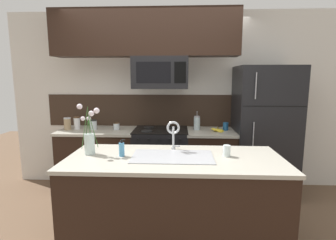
{
  "coord_description": "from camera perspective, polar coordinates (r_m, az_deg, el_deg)",
  "views": [
    {
      "loc": [
        0.28,
        -2.72,
        1.65
      ],
      "look_at": [
        0.13,
        0.27,
        1.16
      ],
      "focal_mm": 28.0,
      "sensor_mm": 36.0,
      "label": 1
    }
  ],
  "objects": [
    {
      "name": "storage_jar_medium",
      "position": [
        3.98,
        -19.21,
        -0.6
      ],
      "size": [
        0.09,
        0.09,
        0.18
      ],
      "color": "silver",
      "rests_on": "back_counter_left"
    },
    {
      "name": "ground_plane",
      "position": [
        3.19,
        -2.82,
        -21.84
      ],
      "size": [
        10.0,
        10.0,
        0.0
      ],
      "primitive_type": "plane",
      "color": "brown"
    },
    {
      "name": "upper_cabinet_band",
      "position": [
        3.65,
        -5.0,
        18.27
      ],
      "size": [
        2.46,
        0.34,
        0.6
      ],
      "primitive_type": "cube",
      "color": "black"
    },
    {
      "name": "flower_vase",
      "position": [
        2.64,
        -16.72,
        -3.93
      ],
      "size": [
        0.2,
        0.1,
        0.49
      ],
      "color": "silver",
      "rests_on": "island_counter"
    },
    {
      "name": "rear_partition",
      "position": [
        4.01,
        3.1,
        4.27
      ],
      "size": [
        5.2,
        0.1,
        2.6
      ],
      "primitive_type": "cube",
      "color": "silver",
      "rests_on": "ground"
    },
    {
      "name": "island_counter",
      "position": [
        2.65,
        1.4,
        -17.45
      ],
      "size": [
        2.02,
        0.87,
        0.91
      ],
      "color": "black",
      "rests_on": "ground"
    },
    {
      "name": "sink_faucet",
      "position": [
        2.64,
        1.17,
        -2.53
      ],
      "size": [
        0.14,
        0.14,
        0.31
      ],
      "color": "#B7BABF",
      "rests_on": "island_counter"
    },
    {
      "name": "dish_soap_bottle",
      "position": [
        2.52,
        -10.04,
        -6.28
      ],
      "size": [
        0.06,
        0.05,
        0.16
      ],
      "color": "#4C93C6",
      "rests_on": "island_counter"
    },
    {
      "name": "coffee_tin",
      "position": [
        3.79,
        12.43,
        -1.36
      ],
      "size": [
        0.08,
        0.08,
        0.11
      ],
      "primitive_type": "cylinder",
      "color": "#1E5184",
      "rests_on": "back_counter_right"
    },
    {
      "name": "refrigerator",
      "position": [
        3.89,
        20.06,
        -2.4
      ],
      "size": [
        0.81,
        0.74,
        1.8
      ],
      "color": "black",
      "rests_on": "ground"
    },
    {
      "name": "storage_jar_squat",
      "position": [
        3.81,
        -11.15,
        -1.31
      ],
      "size": [
        0.09,
        0.09,
        0.1
      ],
      "color": "silver",
      "rests_on": "back_counter_left"
    },
    {
      "name": "drinking_glass",
      "position": [
        2.54,
        12.67,
        -6.56
      ],
      "size": [
        0.07,
        0.07,
        0.11
      ],
      "color": "silver",
      "rests_on": "island_counter"
    },
    {
      "name": "storage_jar_short",
      "position": [
        3.9,
        -15.94,
        -0.97
      ],
      "size": [
        0.1,
        0.1,
        0.14
      ],
      "color": "silver",
      "rests_on": "back_counter_left"
    },
    {
      "name": "microwave",
      "position": [
        3.61,
        -1.66,
        10.23
      ],
      "size": [
        0.74,
        0.4,
        0.42
      ],
      "color": "black"
    },
    {
      "name": "storage_jar_tall",
      "position": [
        3.98,
        -21.04,
        -0.76
      ],
      "size": [
        0.1,
        0.1,
        0.18
      ],
      "color": "#997F5B",
      "rests_on": "back_counter_left"
    },
    {
      "name": "banana_bunch",
      "position": [
        3.67,
        10.78,
        -2.17
      ],
      "size": [
        0.19,
        0.16,
        0.08
      ],
      "color": "yellow",
      "rests_on": "back_counter_right"
    },
    {
      "name": "french_press",
      "position": [
        3.74,
        6.31,
        -0.63
      ],
      "size": [
        0.09,
        0.09,
        0.27
      ],
      "color": "silver",
      "rests_on": "back_counter_right"
    },
    {
      "name": "back_counter_left",
      "position": [
        3.99,
        -14.76,
        -8.44
      ],
      "size": [
        1.08,
        0.65,
        0.91
      ],
      "color": "black",
      "rests_on": "ground"
    },
    {
      "name": "splash_band",
      "position": [
        3.98,
        -1.24,
        2.07
      ],
      "size": [
        3.51,
        0.01,
        0.48
      ],
      "primitive_type": "cube",
      "color": "#332319",
      "rests_on": "rear_partition"
    },
    {
      "name": "kitchen_sink",
      "position": [
        2.5,
        0.98,
        -9.53
      ],
      "size": [
        0.76,
        0.44,
        0.16
      ],
      "color": "#ADAFB5",
      "rests_on": "island_counter"
    },
    {
      "name": "stove_range",
      "position": [
        3.82,
        -1.55,
        -8.85
      ],
      "size": [
        0.76,
        0.64,
        0.93
      ],
      "color": "black",
      "rests_on": "ground"
    },
    {
      "name": "back_counter_right",
      "position": [
        3.83,
        9.17,
        -8.97
      ],
      "size": [
        0.68,
        0.65,
        0.91
      ],
      "color": "black",
      "rests_on": "ground"
    }
  ]
}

